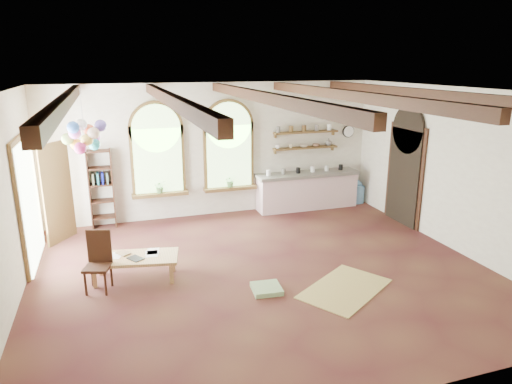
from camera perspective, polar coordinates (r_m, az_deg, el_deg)
name	(u,v)px	position (r m, az deg, el deg)	size (l,w,h in m)	color
floor	(263,271)	(8.37, 0.82, -9.90)	(8.00, 8.00, 0.00)	brown
ceiling_beams	(263,97)	(7.56, 0.92, 11.77)	(6.20, 6.80, 0.18)	#3A1E12
window_left	(158,153)	(10.80, -12.21, 4.81)	(1.30, 0.28, 2.20)	brown
window_right	(229,149)	(11.09, -3.42, 5.43)	(1.30, 0.28, 2.20)	brown
left_doorway	(29,203)	(9.39, -26.54, -1.22)	(0.10, 1.90, 2.50)	brown
right_doorway	(404,177)	(11.04, 18.00, 1.79)	(0.10, 1.30, 2.40)	black
kitchen_counter	(307,190)	(11.80, 6.39, 0.24)	(2.68, 0.62, 0.94)	#F5D0DB
wall_shelf_lower	(305,148)	(11.72, 6.19, 5.52)	(1.70, 0.24, 0.04)	brown
wall_shelf_upper	(306,132)	(11.65, 6.25, 7.46)	(1.70, 0.24, 0.04)	brown
wall_clock	(348,131)	(12.28, 11.48, 7.43)	(0.32, 0.32, 0.04)	black
bookshelf	(101,189)	(10.81, -18.77, 0.33)	(0.53, 0.32, 1.80)	#3A1E12
coffee_table	(134,259)	(8.23, -14.96, -8.11)	(1.58, 0.95, 0.42)	tan
side_chair	(99,274)	(8.05, -19.07, -9.64)	(0.50, 0.50, 1.01)	#3A1E12
floor_mat	(345,289)	(7.91, 11.04, -11.77)	(1.59, 0.98, 0.02)	tan
floor_cushion	(267,289)	(7.71, 1.33, -11.99)	(0.47, 0.47, 0.08)	#82A16F
water_jug_a	(356,193)	(12.51, 12.43, -0.10)	(0.33, 0.33, 0.64)	#5B92C3
water_jug_b	(359,193)	(12.55, 12.70, -0.18)	(0.30, 0.30, 0.58)	#5B92C3
balloon_cluster	(84,136)	(9.00, -20.67, 6.62)	(0.82, 0.82, 1.14)	white
table_book	(119,255)	(8.32, -16.75, -7.53)	(0.18, 0.25, 0.02)	olive
tablet	(136,258)	(8.11, -14.83, -8.03)	(0.19, 0.27, 0.01)	black
potted_plant_left	(160,187)	(10.87, -11.91, 0.66)	(0.27, 0.23, 0.30)	#598C4C
potted_plant_right	(230,181)	(11.16, -3.21, 1.38)	(0.27, 0.23, 0.30)	#598C4C
shelf_cup_a	(278,147)	(11.42, 2.75, 5.68)	(0.12, 0.10, 0.10)	white
shelf_cup_b	(291,146)	(11.55, 4.38, 5.75)	(0.10, 0.10, 0.09)	beige
shelf_bowl_a	(304,146)	(11.69, 5.97, 5.74)	(0.22, 0.22, 0.05)	beige
shelf_bowl_b	(316,145)	(11.84, 7.53, 5.83)	(0.20, 0.20, 0.06)	#8C664C
shelf_vase	(329,142)	(11.98, 9.06, 6.20)	(0.18, 0.18, 0.19)	slate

